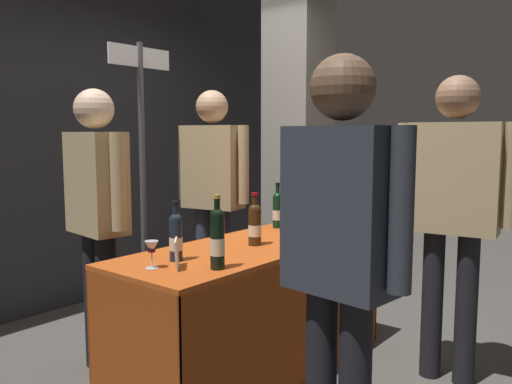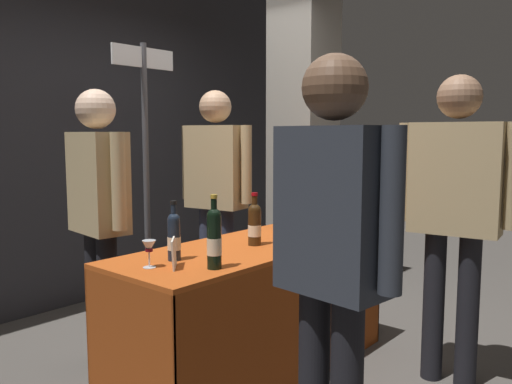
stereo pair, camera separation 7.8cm
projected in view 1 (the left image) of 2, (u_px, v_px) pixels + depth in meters
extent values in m
plane|color=#514C47|center=(256.00, 373.00, 3.10)|extent=(12.00, 12.00, 0.00)
cube|color=#2D2D33|center=(62.00, 120.00, 4.20)|extent=(7.74, 0.12, 3.06)
cube|color=gray|center=(298.00, 128.00, 4.62)|extent=(0.47, 0.47, 2.94)
cube|color=#B74C19|center=(256.00, 245.00, 3.02)|extent=(1.82, 0.66, 0.02)
cube|color=#963E14|center=(302.00, 324.00, 2.86)|extent=(1.82, 0.01, 0.76)
cube|color=#963E14|center=(216.00, 300.00, 3.26)|extent=(1.82, 0.01, 0.76)
cube|color=#963E14|center=(131.00, 363.00, 2.36)|extent=(0.01, 0.66, 0.76)
cube|color=#963E14|center=(335.00, 278.00, 3.76)|extent=(0.01, 0.66, 0.76)
cylinder|color=black|center=(285.00, 216.00, 3.37)|extent=(0.07, 0.07, 0.20)
sphere|color=black|center=(285.00, 201.00, 3.36)|extent=(0.06, 0.06, 0.06)
cylinder|color=black|center=(285.00, 195.00, 3.35)|extent=(0.03, 0.03, 0.08)
cylinder|color=black|center=(285.00, 188.00, 3.35)|extent=(0.03, 0.03, 0.02)
cylinder|color=beige|center=(285.00, 219.00, 3.37)|extent=(0.07, 0.07, 0.06)
cylinder|color=#192333|center=(176.00, 240.00, 2.59)|extent=(0.07, 0.07, 0.21)
sphere|color=#192333|center=(176.00, 220.00, 2.58)|extent=(0.06, 0.06, 0.06)
cylinder|color=#192333|center=(175.00, 212.00, 2.57)|extent=(0.03, 0.03, 0.08)
cylinder|color=black|center=(175.00, 203.00, 2.57)|extent=(0.03, 0.03, 0.02)
cylinder|color=beige|center=(176.00, 244.00, 2.59)|extent=(0.07, 0.07, 0.07)
cylinder|color=black|center=(217.00, 242.00, 2.43)|extent=(0.07, 0.07, 0.25)
sphere|color=black|center=(217.00, 216.00, 2.42)|extent=(0.07, 0.07, 0.07)
cylinder|color=black|center=(217.00, 207.00, 2.41)|extent=(0.03, 0.03, 0.08)
cylinder|color=#B7932D|center=(217.00, 197.00, 2.41)|extent=(0.03, 0.03, 0.02)
cylinder|color=beige|center=(217.00, 247.00, 2.43)|extent=(0.07, 0.07, 0.08)
cylinder|color=black|center=(278.00, 212.00, 3.50)|extent=(0.06, 0.06, 0.21)
sphere|color=black|center=(278.00, 197.00, 3.49)|extent=(0.06, 0.06, 0.06)
cylinder|color=black|center=(278.00, 191.00, 3.48)|extent=(0.03, 0.03, 0.08)
cylinder|color=black|center=(278.00, 184.00, 3.48)|extent=(0.03, 0.03, 0.02)
cylinder|color=beige|center=(278.00, 215.00, 3.50)|extent=(0.07, 0.07, 0.07)
cylinder|color=#38230F|center=(334.00, 213.00, 3.35)|extent=(0.07, 0.07, 0.24)
sphere|color=#38230F|center=(334.00, 195.00, 3.33)|extent=(0.07, 0.07, 0.07)
cylinder|color=#38230F|center=(334.00, 188.00, 3.33)|extent=(0.03, 0.03, 0.09)
cylinder|color=maroon|center=(335.00, 180.00, 3.32)|extent=(0.03, 0.03, 0.02)
cylinder|color=beige|center=(334.00, 216.00, 3.35)|extent=(0.08, 0.08, 0.08)
cylinder|color=#38230F|center=(255.00, 228.00, 2.96)|extent=(0.07, 0.07, 0.20)
sphere|color=#38230F|center=(255.00, 210.00, 2.94)|extent=(0.07, 0.07, 0.07)
cylinder|color=#38230F|center=(255.00, 203.00, 2.94)|extent=(0.03, 0.03, 0.08)
cylinder|color=maroon|center=(255.00, 194.00, 2.93)|extent=(0.04, 0.04, 0.02)
cylinder|color=beige|center=(255.00, 230.00, 2.96)|extent=(0.08, 0.08, 0.06)
cylinder|color=silver|center=(152.00, 268.00, 2.45)|extent=(0.06, 0.06, 0.00)
cylinder|color=silver|center=(152.00, 260.00, 2.45)|extent=(0.01, 0.01, 0.07)
cone|color=silver|center=(152.00, 247.00, 2.44)|extent=(0.07, 0.07, 0.06)
cylinder|color=#590C19|center=(152.00, 250.00, 2.44)|extent=(0.04, 0.04, 0.01)
cylinder|color=tan|center=(314.00, 213.00, 3.65)|extent=(0.10, 0.10, 0.15)
cylinder|color=#38722D|center=(313.00, 195.00, 3.64)|extent=(0.01, 0.02, 0.25)
ellipsoid|color=#E05B1E|center=(314.00, 177.00, 3.62)|extent=(0.03, 0.03, 0.05)
cylinder|color=#38722D|center=(314.00, 193.00, 3.63)|extent=(0.02, 0.02, 0.28)
ellipsoid|color=pink|center=(314.00, 173.00, 3.63)|extent=(0.03, 0.03, 0.05)
cylinder|color=#38722D|center=(316.00, 196.00, 3.63)|extent=(0.05, 0.02, 0.25)
ellipsoid|color=gold|center=(314.00, 179.00, 3.61)|extent=(0.03, 0.03, 0.05)
cube|color=silver|center=(177.00, 254.00, 2.45)|extent=(0.11, 0.11, 0.14)
cylinder|color=#2D3347|center=(204.00, 263.00, 3.99)|extent=(0.12, 0.12, 0.87)
cylinder|color=#2D3347|center=(223.00, 266.00, 3.90)|extent=(0.12, 0.12, 0.87)
cube|color=tan|center=(213.00, 167.00, 3.86)|extent=(0.28, 0.47, 0.61)
sphere|color=tan|center=(212.00, 107.00, 3.81)|extent=(0.24, 0.24, 0.24)
cylinder|color=tan|center=(184.00, 163.00, 3.99)|extent=(0.08, 0.08, 0.56)
cylinder|color=tan|center=(243.00, 165.00, 3.73)|extent=(0.08, 0.08, 0.56)
cylinder|color=black|center=(94.00, 299.00, 3.17)|extent=(0.12, 0.12, 0.84)
cylinder|color=black|center=(107.00, 305.00, 3.06)|extent=(0.12, 0.12, 0.84)
cube|color=tan|center=(97.00, 183.00, 3.03)|extent=(0.26, 0.43, 0.59)
sphere|color=beige|center=(94.00, 109.00, 2.98)|extent=(0.23, 0.23, 0.23)
cylinder|color=tan|center=(77.00, 176.00, 3.21)|extent=(0.08, 0.08, 0.55)
cylinder|color=tan|center=(118.00, 182.00, 2.85)|extent=(0.08, 0.08, 0.55)
cube|color=#2D333D|center=(341.00, 210.00, 1.86)|extent=(0.25, 0.41, 0.60)
sphere|color=brown|center=(343.00, 87.00, 1.82)|extent=(0.23, 0.23, 0.23)
cylinder|color=#2D333D|center=(402.00, 210.00, 1.69)|extent=(0.08, 0.08, 0.55)
cylinder|color=#2D333D|center=(290.00, 198.00, 2.03)|extent=(0.08, 0.08, 0.55)
cylinder|color=black|center=(466.00, 309.00, 2.93)|extent=(0.12, 0.12, 0.87)
cylinder|color=black|center=(432.00, 304.00, 3.02)|extent=(0.12, 0.12, 0.87)
cube|color=tan|center=(454.00, 178.00, 2.89)|extent=(0.27, 0.50, 0.61)
sphere|color=#8C664C|center=(458.00, 97.00, 2.84)|extent=(0.24, 0.24, 0.24)
cylinder|color=tan|center=(511.00, 176.00, 2.74)|extent=(0.08, 0.08, 0.57)
cylinder|color=tan|center=(404.00, 172.00, 3.04)|extent=(0.08, 0.08, 0.57)
cylinder|color=#47474C|center=(143.00, 188.00, 3.77)|extent=(0.04, 0.04, 2.06)
cube|color=silver|center=(140.00, 57.00, 3.67)|extent=(0.53, 0.02, 0.14)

